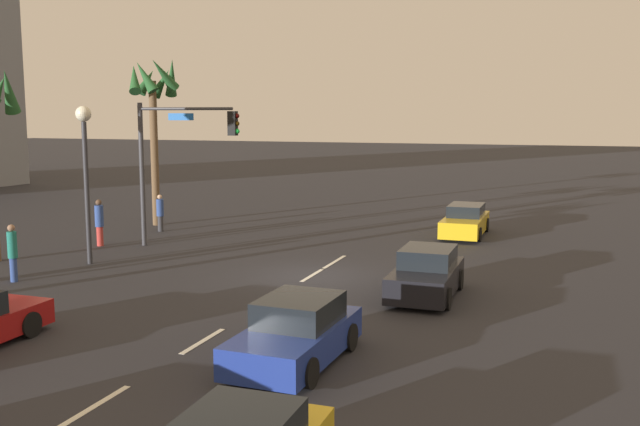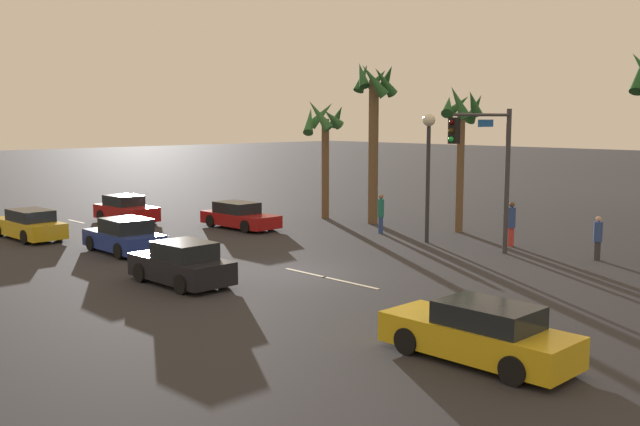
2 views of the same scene
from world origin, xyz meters
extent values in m
plane|color=#28282D|center=(0.00, 0.00, 0.00)|extent=(220.00, 220.00, 0.00)
cube|color=silver|center=(-11.65, 0.00, 0.01)|extent=(2.38, 0.14, 0.01)
cube|color=silver|center=(-7.39, 0.00, 0.01)|extent=(2.03, 0.14, 0.01)
cube|color=silver|center=(0.18, 0.00, 0.01)|extent=(2.10, 0.14, 0.01)
cube|color=silver|center=(2.41, 0.00, 0.01)|extent=(2.59, 0.14, 0.01)
cube|color=black|center=(-1.40, -4.20, 0.53)|extent=(3.98, 1.78, 0.75)
cube|color=black|center=(-1.16, -4.20, 1.18)|extent=(1.92, 1.54, 0.55)
cylinder|color=black|center=(-2.61, -5.03, 0.32)|extent=(0.64, 0.23, 0.64)
cylinder|color=black|center=(-2.63, -3.41, 0.32)|extent=(0.64, 0.23, 0.64)
cylinder|color=black|center=(-0.16, -4.99, 0.32)|extent=(0.64, 0.23, 0.64)
cylinder|color=black|center=(-0.19, -3.38, 0.32)|extent=(0.64, 0.23, 0.64)
cube|color=navy|center=(-8.05, -2.66, 0.50)|extent=(4.06, 1.87, 0.69)
cube|color=black|center=(-7.81, -2.66, 1.14)|extent=(1.96, 1.61, 0.59)
cylinder|color=black|center=(-9.32, -3.46, 0.32)|extent=(0.65, 0.24, 0.64)
cylinder|color=black|center=(-9.27, -1.79, 0.32)|extent=(0.65, 0.24, 0.64)
cylinder|color=black|center=(-6.83, -3.53, 0.32)|extent=(0.65, 0.24, 0.64)
cylinder|color=black|center=(-6.79, -1.85, 0.32)|extent=(0.65, 0.24, 0.64)
cube|color=gold|center=(9.95, -3.66, 0.52)|extent=(4.57, 1.70, 0.72)
cube|color=black|center=(10.23, -3.66, 1.13)|extent=(2.20, 1.48, 0.51)
cylinder|color=black|center=(8.55, -4.45, 0.32)|extent=(0.64, 0.23, 0.64)
cylinder|color=black|center=(8.53, -2.89, 0.32)|extent=(0.64, 0.23, 0.64)
cylinder|color=black|center=(11.37, -4.43, 0.32)|extent=(0.64, 0.23, 0.64)
cylinder|color=black|center=(11.36, -2.87, 0.32)|extent=(0.64, 0.23, 0.64)
cylinder|color=black|center=(-8.57, 4.14, 0.32)|extent=(0.64, 0.23, 0.64)
cylinder|color=#38383D|center=(3.00, 8.57, 2.95)|extent=(0.20, 0.20, 5.89)
cylinder|color=#38383D|center=(3.14, 6.54, 5.64)|extent=(0.38, 4.07, 0.12)
cube|color=black|center=(3.27, 4.50, 5.07)|extent=(0.34, 0.34, 0.95)
sphere|color=#360503|center=(3.28, 4.32, 5.36)|extent=(0.20, 0.20, 0.20)
sphere|color=#392605|center=(3.28, 4.32, 5.06)|extent=(0.20, 0.20, 0.20)
sphere|color=green|center=(3.28, 4.32, 4.76)|extent=(0.20, 0.20, 0.20)
cube|color=#1959B2|center=(3.12, 6.74, 5.32)|extent=(0.11, 1.10, 0.28)
cylinder|color=#2D2D33|center=(-0.85, 8.33, 2.58)|extent=(0.18, 0.18, 5.16)
sphere|color=#F2EACC|center=(-0.85, 8.33, 5.44)|extent=(0.56, 0.56, 0.56)
cylinder|color=#333338|center=(6.31, 9.88, 0.36)|extent=(0.33, 0.33, 0.72)
cylinder|color=#2D478C|center=(6.31, 9.88, 1.12)|extent=(0.45, 0.45, 0.79)
sphere|color=tan|center=(6.31, 9.88, 1.62)|extent=(0.21, 0.21, 0.21)
cylinder|color=#2D478C|center=(-4.05, 8.84, 0.40)|extent=(0.31, 0.31, 0.79)
cylinder|color=#1E7266|center=(-4.05, 8.84, 1.23)|extent=(0.42, 0.42, 0.87)
sphere|color=#8C664C|center=(-4.05, 8.84, 1.78)|extent=(0.23, 0.23, 0.23)
cylinder|color=#BF3833|center=(2.26, 10.22, 0.41)|extent=(0.33, 0.33, 0.81)
cylinder|color=#2D478C|center=(2.26, 10.22, 1.26)|extent=(0.44, 0.44, 0.89)
sphere|color=brown|center=(2.26, 10.22, 1.82)|extent=(0.24, 0.24, 0.24)
cylinder|color=brown|center=(7.91, 11.13, 3.51)|extent=(0.37, 0.37, 7.02)
cone|color=#235628|center=(8.66, 11.07, 6.95)|extent=(0.66, 1.37, 1.55)
cone|color=#235628|center=(8.26, 11.67, 7.00)|extent=(1.29, 1.10, 1.39)
cone|color=#235628|center=(7.42, 11.79, 7.12)|extent=(1.53, 1.33, 1.63)
cone|color=#235628|center=(7.13, 11.00, 7.18)|extent=(0.75, 1.35, 1.63)
cone|color=#235628|center=(7.60, 10.29, 7.30)|extent=(1.73, 1.09, 1.67)
cone|color=#235628|center=(8.48, 10.40, 7.19)|extent=(1.41, 1.28, 1.91)
cone|color=#235628|center=(-1.34, 11.16, 6.25)|extent=(1.34, 1.02, 1.72)
camera|label=1|loc=(-22.02, -8.30, 5.43)|focal=40.00mm
camera|label=2|loc=(19.16, -17.45, 5.52)|focal=41.10mm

